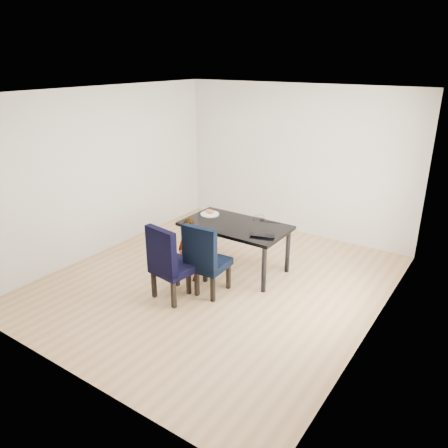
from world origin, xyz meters
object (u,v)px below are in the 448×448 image
Objects in this scene: chair_left at (175,261)px; child at (189,250)px; dining_table at (235,247)px; chair_right at (208,258)px; plate at (210,214)px; laptop at (263,234)px.

chair_left reaches higher than child.
dining_table is 1.50× the size of chair_left.
child is at bearing -120.05° from dining_table.
dining_table is 0.80m from chair_right.
plate is at bearing 113.20° from chair_left.
child is 0.86m from plate.
laptop is (1.13, -0.28, 0.01)m from plate.
chair_left is at bearing -131.85° from chair_right.
dining_table is at bearing -28.64° from laptop.
chair_right is at bearing -29.97° from child.
laptop is at bearing -13.71° from plate.
dining_table is at bearing 91.94° from chair_right.
dining_table is at bearing 47.03° from child.
chair_right is 2.99× the size of laptop.
chair_right is (0.07, -0.79, 0.15)m from dining_table.
chair_left is at bearing -74.99° from plate.
dining_table is 0.76m from child.
plate is (-0.64, 0.93, 0.24)m from chair_right.
laptop is (0.49, 0.65, 0.24)m from chair_right.
dining_table is at bearing 87.15° from chair_left.
chair_left is 3.06× the size of laptop.
plate is (-0.35, 1.30, 0.22)m from chair_left.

